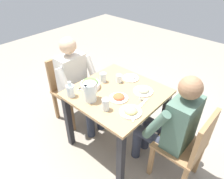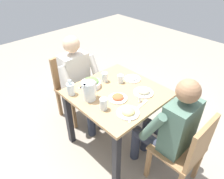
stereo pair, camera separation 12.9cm
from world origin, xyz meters
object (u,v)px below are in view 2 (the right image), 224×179
(chair_near, at_px, (186,150))
(chair_far, at_px, (71,84))
(salad_bowl, at_px, (91,83))
(water_glass_far_right, at_px, (105,77))
(plate_beans, at_px, (144,92))
(plate_fries, at_px, (128,112))
(water_glass_near_left, at_px, (104,104))
(oil_carafe, at_px, (71,89))
(water_glass_far_left, at_px, (120,79))
(water_pitcher, at_px, (89,91))
(diner_near, at_px, (169,126))
(dining_table, at_px, (117,102))
(plate_rice_curry, at_px, (118,98))
(plate_yoghurt, at_px, (133,78))
(salt_shaker, at_px, (140,99))
(diner_far, at_px, (80,80))

(chair_near, relative_size, chair_far, 1.00)
(salad_bowl, xyz_separation_m, water_glass_far_right, (0.17, -0.02, 0.01))
(plate_beans, bearing_deg, plate_fries, -163.13)
(water_glass_near_left, xyz_separation_m, oil_carafe, (-0.08, 0.40, 0.00))
(water_glass_near_left, bearing_deg, water_glass_far_left, 26.14)
(chair_near, xyz_separation_m, water_pitcher, (-0.35, 0.89, 0.35))
(chair_near, distance_m, diner_near, 0.25)
(water_pitcher, relative_size, oil_carafe, 1.16)
(dining_table, height_order, plate_rice_curry, plate_rice_curry)
(water_glass_far_right, xyz_separation_m, oil_carafe, (-0.40, 0.05, 0.00))
(plate_yoghurt, xyz_separation_m, water_glass_far_right, (-0.25, 0.18, 0.03))
(salad_bowl, relative_size, plate_fries, 1.01)
(water_glass_far_left, distance_m, water_glass_far_right, 0.17)
(dining_table, relative_size, diner_near, 0.75)
(diner_near, height_order, salt_shaker, diner_near)
(plate_beans, relative_size, water_glass_far_left, 2.26)
(oil_carafe, distance_m, salt_shaker, 0.68)
(water_pitcher, bearing_deg, plate_fries, -74.05)
(dining_table, bearing_deg, plate_fries, -118.32)
(salad_bowl, relative_size, water_glass_near_left, 1.80)
(diner_near, relative_size, plate_fries, 5.73)
(chair_far, xyz_separation_m, salad_bowl, (-0.07, -0.53, 0.29))
(diner_far, distance_m, water_glass_near_left, 0.74)
(water_pitcher, distance_m, plate_beans, 0.54)
(plate_beans, bearing_deg, water_glass_far_right, 107.13)
(water_pitcher, distance_m, plate_rice_curry, 0.28)
(water_pitcher, relative_size, plate_yoghurt, 1.06)
(oil_carafe, bearing_deg, water_pitcher, -66.39)
(salad_bowl, distance_m, plate_rice_curry, 0.35)
(diner_far, xyz_separation_m, salad_bowl, (-0.07, -0.32, 0.15))
(plate_rice_curry, height_order, plate_beans, plate_beans)
(chair_far, bearing_deg, water_pitcher, -107.80)
(chair_far, distance_m, water_glass_far_left, 0.77)
(diner_near, relative_size, diner_far, 1.00)
(plate_yoghurt, height_order, plate_rice_curry, plate_rice_curry)
(salt_shaker, bearing_deg, salad_bowl, 108.37)
(chair_far, relative_size, plate_yoghurt, 4.78)
(chair_far, bearing_deg, dining_table, -86.25)
(chair_near, xyz_separation_m, plate_fries, (-0.23, 0.50, 0.27))
(dining_table, xyz_separation_m, diner_far, (-0.05, 0.59, 0.02))
(plate_fries, xyz_separation_m, salt_shaker, (0.21, 0.04, 0.01))
(plate_rice_curry, distance_m, water_glass_far_right, 0.35)
(water_pitcher, relative_size, plate_beans, 0.95)
(diner_near, distance_m, plate_fries, 0.39)
(water_glass_far_right, bearing_deg, salad_bowl, 172.34)
(plate_rice_curry, height_order, salt_shaker, salt_shaker)
(chair_near, height_order, plate_beans, chair_near)
(water_glass_far_right, bearing_deg, water_pitcher, -156.26)
(water_pitcher, xyz_separation_m, oil_carafe, (-0.08, 0.19, -0.04))
(chair_near, distance_m, salad_bowl, 1.11)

